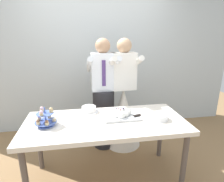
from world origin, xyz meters
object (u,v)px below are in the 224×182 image
(person_bride, at_px, (123,110))
(cupcake_stand, at_px, (46,119))
(plate_stack, at_px, (160,117))
(round_cake, at_px, (89,110))
(person_groom, at_px, (103,101))
(main_cake_tray, at_px, (121,113))
(dessert_table, at_px, (106,127))

(person_bride, bearing_deg, cupcake_stand, -143.69)
(plate_stack, height_order, round_cake, round_cake)
(cupcake_stand, bearing_deg, person_groom, 46.50)
(main_cake_tray, height_order, person_bride, person_bride)
(cupcake_stand, height_order, plate_stack, cupcake_stand)
(round_cake, height_order, person_bride, person_bride)
(main_cake_tray, relative_size, plate_stack, 2.22)
(round_cake, bearing_deg, person_groom, 62.11)
(dessert_table, relative_size, person_groom, 1.08)
(dessert_table, relative_size, cupcake_stand, 7.83)
(plate_stack, height_order, person_groom, person_groom)
(dessert_table, bearing_deg, cupcake_stand, -178.91)
(cupcake_stand, distance_m, person_groom, 1.03)
(cupcake_stand, height_order, round_cake, cupcake_stand)
(cupcake_stand, distance_m, main_cake_tray, 0.84)
(round_cake, bearing_deg, person_bride, 39.58)
(cupcake_stand, xyz_separation_m, plate_stack, (1.25, -0.06, -0.05))
(cupcake_stand, distance_m, round_cake, 0.55)
(plate_stack, distance_m, person_bride, 0.86)
(person_groom, height_order, person_bride, same)
(main_cake_tray, bearing_deg, round_cake, 151.20)
(dessert_table, bearing_deg, plate_stack, -6.31)
(person_bride, bearing_deg, plate_stack, -73.02)
(dessert_table, xyz_separation_m, person_bride, (0.37, 0.73, -0.12))
(round_cake, xyz_separation_m, person_bride, (0.54, 0.45, -0.23))
(round_cake, distance_m, person_bride, 0.74)
(dessert_table, bearing_deg, person_bride, 63.18)
(main_cake_tray, xyz_separation_m, person_groom, (-0.13, 0.65, -0.07))
(main_cake_tray, height_order, person_groom, person_groom)
(dessert_table, bearing_deg, person_groom, 84.99)
(person_bride, bearing_deg, person_groom, 179.89)
(dessert_table, bearing_deg, main_cake_tray, 20.93)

